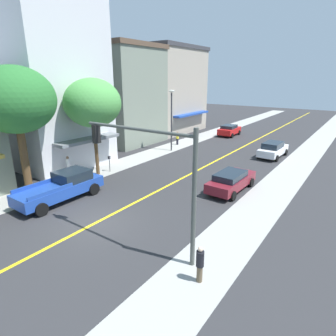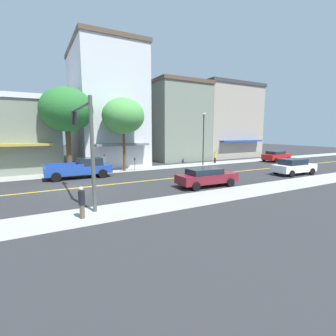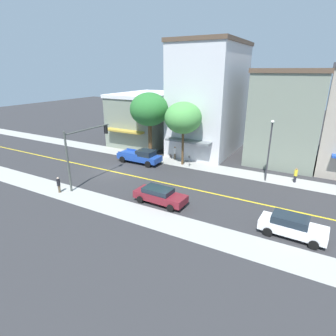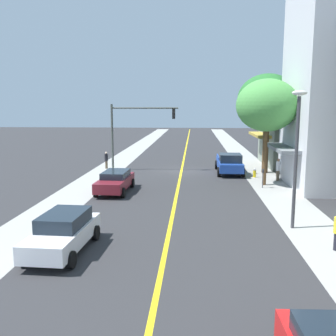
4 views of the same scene
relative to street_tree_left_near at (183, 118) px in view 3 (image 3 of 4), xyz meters
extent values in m
plane|color=#2D2D30|center=(6.29, -5.69, -5.80)|extent=(140.00, 140.00, 0.00)
cube|color=#9E9E99|center=(-0.46, -5.69, -5.80)|extent=(2.84, 126.00, 0.01)
cube|color=#9E9E99|center=(13.04, -5.69, -5.80)|extent=(2.84, 126.00, 0.01)
cube|color=yellow|center=(6.29, -5.69, -5.80)|extent=(0.20, 126.00, 0.00)
cube|color=gray|center=(-7.64, -9.94, -2.16)|extent=(11.65, 8.24, 7.29)
cube|color=silver|center=(-7.64, -9.94, 1.74)|extent=(11.95, 8.54, 0.50)
cube|color=#B29338|center=(-1.21, -9.94, -2.82)|extent=(1.20, 6.26, 0.24)
cube|color=silver|center=(-7.64, 0.19, 1.34)|extent=(11.74, 7.80, 14.28)
cube|color=brown|center=(-7.64, 0.19, 8.73)|extent=(12.04, 8.10, 0.50)
cube|color=slate|center=(-1.11, 0.19, -3.04)|extent=(1.31, 5.92, 0.24)
cube|color=gray|center=(-7.64, 10.54, -0.38)|extent=(9.04, 7.89, 10.85)
cube|color=brown|center=(-7.64, 10.54, 5.30)|extent=(9.34, 8.19, 0.50)
cylinder|color=brown|center=(0.00, 0.00, -3.72)|extent=(0.29, 0.29, 4.16)
ellipsoid|color=#4C9947|center=(0.00, 0.00, 0.02)|extent=(4.41, 4.41, 3.75)
cylinder|color=brown|center=(-1.01, -5.40, -3.58)|extent=(0.52, 0.52, 4.44)
ellipsoid|color=#286B2D|center=(-1.01, -5.40, 0.53)|extent=(5.06, 5.06, 4.30)
cylinder|color=yellow|center=(0.22, -3.06, -5.52)|extent=(0.24, 0.24, 0.56)
sphere|color=#B2B2B7|center=(0.22, -3.06, -5.17)|extent=(0.22, 0.22, 0.22)
cylinder|color=#B2B2B7|center=(0.05, -3.06, -5.49)|extent=(0.10, 0.10, 0.10)
cylinder|color=#B2B2B7|center=(0.39, -3.06, -5.49)|extent=(0.10, 0.10, 0.10)
cylinder|color=#4C4C51|center=(0.29, 1.07, -5.25)|extent=(0.07, 0.07, 1.10)
cube|color=#2D2D33|center=(0.29, 1.07, -4.57)|extent=(0.12, 0.18, 0.26)
cylinder|color=#474C47|center=(12.54, -5.84, -2.83)|extent=(0.20, 0.20, 5.94)
cylinder|color=#474C47|center=(9.57, -5.84, -0.21)|extent=(5.94, 0.14, 0.14)
cube|color=black|center=(7.00, -5.84, -0.71)|extent=(0.26, 0.32, 0.90)
sphere|color=red|center=(7.00, -5.84, -0.41)|extent=(0.20, 0.20, 0.20)
sphere|color=yellow|center=(7.00, -5.84, -0.71)|extent=(0.20, 0.20, 0.20)
sphere|color=green|center=(7.00, -5.84, -1.01)|extent=(0.20, 0.20, 0.20)
cylinder|color=#38383D|center=(0.45, 10.13, -2.70)|extent=(0.16, 0.16, 6.19)
ellipsoid|color=silver|center=(0.45, 10.13, 0.54)|extent=(0.70, 0.36, 0.24)
cube|color=silver|center=(10.34, 13.84, -5.14)|extent=(1.93, 4.54, 0.69)
cube|color=#19232D|center=(10.33, 13.62, -4.52)|extent=(1.64, 2.48, 0.54)
cylinder|color=black|center=(9.53, 15.35, -5.48)|extent=(0.25, 0.65, 0.64)
cylinder|color=black|center=(11.27, 15.28, -5.48)|extent=(0.25, 0.65, 0.64)
cylinder|color=black|center=(9.40, 12.41, -5.48)|extent=(0.25, 0.65, 0.64)
cylinder|color=black|center=(11.15, 12.33, -5.48)|extent=(0.25, 0.65, 0.64)
cube|color=maroon|center=(10.49, 3.05, -5.15)|extent=(1.91, 4.79, 0.66)
cube|color=#19232D|center=(10.48, 2.82, -4.61)|extent=(1.63, 2.61, 0.42)
cylinder|color=black|center=(9.66, 4.64, -5.48)|extent=(0.24, 0.65, 0.64)
cylinder|color=black|center=(11.42, 4.59, -5.48)|extent=(0.24, 0.65, 0.64)
cylinder|color=black|center=(9.56, 1.52, -5.48)|extent=(0.24, 0.65, 0.64)
cylinder|color=black|center=(11.32, 1.46, -5.48)|extent=(0.24, 0.65, 0.64)
cube|color=#1E429E|center=(2.12, -5.05, -5.04)|extent=(1.97, 5.73, 0.72)
cube|color=#19232D|center=(2.13, -4.02, -4.35)|extent=(1.80, 2.07, 0.67)
cube|color=#1E429E|center=(1.22, -6.18, -4.56)|extent=(0.11, 2.97, 0.24)
cube|color=#1E429E|center=(3.01, -6.19, -4.56)|extent=(0.11, 2.97, 0.24)
cylinder|color=black|center=(1.16, -3.10, -5.40)|extent=(0.28, 0.80, 0.80)
cylinder|color=black|center=(3.10, -3.11, -5.40)|extent=(0.28, 0.80, 0.80)
cylinder|color=black|center=(1.14, -6.99, -5.40)|extent=(0.28, 0.80, 0.80)
cylinder|color=black|center=(3.08, -6.99, -5.40)|extent=(0.28, 0.80, 0.80)
cylinder|color=black|center=(-0.60, 12.92, -5.44)|extent=(0.26, 0.26, 0.72)
cylinder|color=yellow|center=(-0.60, 12.92, -4.75)|extent=(0.34, 0.34, 0.66)
sphere|color=#936B4C|center=(-0.60, 12.92, -4.33)|extent=(0.20, 0.20, 0.20)
cylinder|color=brown|center=(13.32, -6.61, -5.44)|extent=(0.23, 0.23, 0.71)
cylinder|color=black|center=(13.32, -6.61, -4.76)|extent=(0.31, 0.31, 0.65)
sphere|color=beige|center=(13.32, -6.61, -4.33)|extent=(0.20, 0.20, 0.20)
cylinder|color=brown|center=(-1.38, -1.81, -5.41)|extent=(0.25, 0.25, 0.79)
cylinder|color=silver|center=(-1.38, -1.81, -4.65)|extent=(0.33, 0.33, 0.72)
sphere|color=#936B4C|center=(-1.38, -1.81, -4.18)|extent=(0.22, 0.22, 0.22)
ellipsoid|color=black|center=(-1.52, -2.47, -5.48)|extent=(0.46, 0.57, 0.23)
sphere|color=black|center=(-1.66, -2.72, -5.41)|extent=(0.18, 0.18, 0.18)
cylinder|color=black|center=(-1.61, -2.63, -5.70)|extent=(0.08, 0.08, 0.21)
cylinder|color=black|center=(-1.42, -2.31, -5.70)|extent=(0.08, 0.08, 0.21)
camera|label=1|loc=(17.70, -14.97, 1.92)|focal=30.39mm
camera|label=2|loc=(25.32, -8.42, -1.66)|focal=26.24mm
camera|label=3|loc=(29.36, 14.44, 5.40)|focal=29.46mm
camera|label=4|loc=(5.19, 27.98, -0.06)|focal=40.71mm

